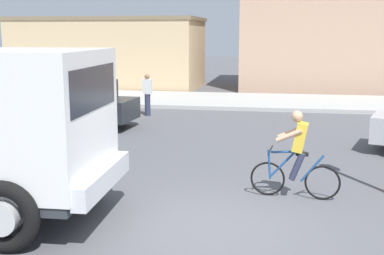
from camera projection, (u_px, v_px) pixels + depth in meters
ground_plane at (218, 229)px, 8.22m from camera, size 120.00×120.00×0.00m
sidewalk_far at (259, 101)px, 22.87m from camera, size 80.00×5.00×0.16m
cyclist at (296, 155)px, 9.62m from camera, size 1.73×0.51×1.72m
car_red_near at (77, 103)px, 16.93m from camera, size 4.12×2.11×1.60m
pedestrian_near_kerb at (147, 94)px, 19.27m from camera, size 0.34×0.22×1.62m
building_corner_left at (110, 53)px, 29.29m from camera, size 10.61×5.74×4.03m
building_mid_block at (325, 32)px, 29.01m from camera, size 9.45×7.78×6.43m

